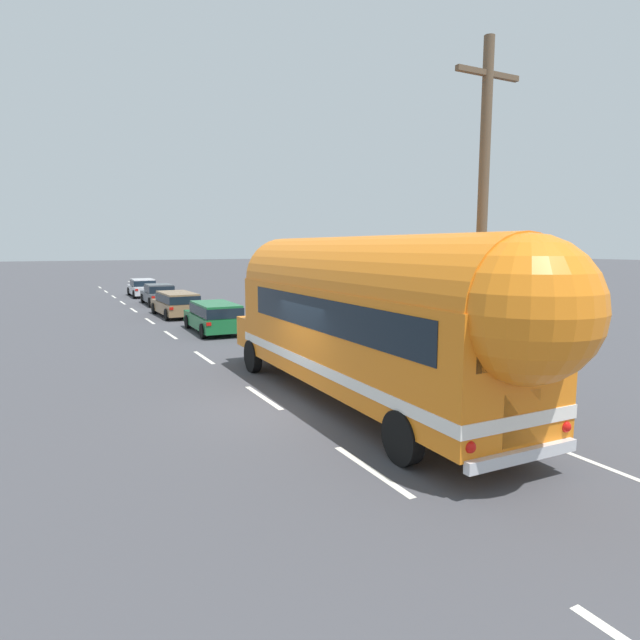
# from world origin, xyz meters

# --- Properties ---
(ground_plane) EXTENTS (300.00, 300.00, 0.00)m
(ground_plane) POSITION_xyz_m (0.00, 0.00, 0.00)
(ground_plane) COLOR #424247
(lane_markings) EXTENTS (3.88, 80.00, 0.01)m
(lane_markings) POSITION_xyz_m (2.64, 12.74, 0.00)
(lane_markings) COLOR silver
(lane_markings) RESTS_ON ground
(utility_pole) EXTENTS (1.80, 0.24, 8.50)m
(utility_pole) POSITION_xyz_m (4.21, -2.22, 4.42)
(utility_pole) COLOR brown
(utility_pole) RESTS_ON ground
(painted_bus) EXTENTS (2.76, 12.56, 4.12)m
(painted_bus) POSITION_xyz_m (1.86, -1.14, 2.30)
(painted_bus) COLOR orange
(painted_bus) RESTS_ON ground
(car_lead) EXTENTS (2.02, 4.64, 1.37)m
(car_lead) POSITION_xyz_m (1.94, 11.94, 0.80)
(car_lead) COLOR #196633
(car_lead) RESTS_ON ground
(car_second) EXTENTS (1.99, 4.75, 1.37)m
(car_second) POSITION_xyz_m (1.69, 18.42, 0.80)
(car_second) COLOR olive
(car_second) RESTS_ON ground
(car_third) EXTENTS (1.93, 4.57, 1.37)m
(car_third) POSITION_xyz_m (2.07, 25.33, 0.74)
(car_third) COLOR #474C51
(car_third) RESTS_ON ground
(car_fourth) EXTENTS (1.94, 4.53, 1.37)m
(car_fourth) POSITION_xyz_m (2.08, 31.90, 0.74)
(car_fourth) COLOR silver
(car_fourth) RESTS_ON ground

